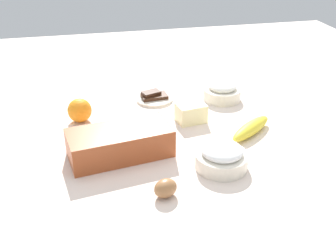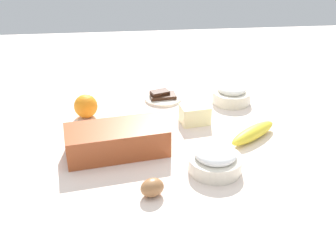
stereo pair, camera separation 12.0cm
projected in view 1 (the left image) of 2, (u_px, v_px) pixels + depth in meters
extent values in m
cube|color=beige|center=(168.00, 141.00, 1.23)|extent=(2.40, 2.40, 0.02)
cube|color=#9E4723|center=(120.00, 143.00, 1.12)|extent=(0.30, 0.17, 0.08)
cube|color=black|center=(120.00, 142.00, 1.12)|extent=(0.28, 0.16, 0.07)
cylinder|color=silver|center=(222.00, 94.00, 1.46)|extent=(0.13, 0.13, 0.04)
torus|color=silver|center=(222.00, 89.00, 1.45)|extent=(0.13, 0.13, 0.01)
ellipsoid|color=white|center=(223.00, 86.00, 1.44)|extent=(0.10, 0.10, 0.03)
cylinder|color=silver|center=(221.00, 160.00, 1.08)|extent=(0.14, 0.14, 0.04)
torus|color=silver|center=(222.00, 155.00, 1.07)|extent=(0.14, 0.14, 0.01)
ellipsoid|color=white|center=(222.00, 151.00, 1.06)|extent=(0.11, 0.11, 0.04)
ellipsoid|color=yellow|center=(251.00, 128.00, 1.23)|extent=(0.18, 0.15, 0.04)
sphere|color=orange|center=(80.00, 110.00, 1.30)|extent=(0.08, 0.08, 0.08)
cube|color=#F4EDB2|center=(191.00, 113.00, 1.30)|extent=(0.10, 0.08, 0.06)
ellipsoid|color=#9C683F|center=(166.00, 188.00, 0.97)|extent=(0.07, 0.07, 0.05)
cylinder|color=silver|center=(154.00, 99.00, 1.46)|extent=(0.13, 0.13, 0.01)
cube|color=#381E11|center=(154.00, 96.00, 1.45)|extent=(0.09, 0.06, 0.01)
cube|color=black|center=(152.00, 93.00, 1.45)|extent=(0.07, 0.06, 0.01)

